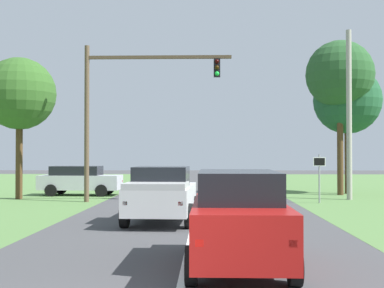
{
  "coord_description": "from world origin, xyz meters",
  "views": [
    {
      "loc": [
        0.47,
        -6.91,
        2.39
      ],
      "look_at": [
        -0.24,
        17.95,
        2.85
      ],
      "focal_mm": 50.08,
      "sensor_mm": 36.0,
      "label": 1
    }
  ],
  "objects_px": {
    "oak_tree_right": "(347,101)",
    "traffic_light": "(124,99)",
    "pickup_truck_lead": "(162,194)",
    "utility_pole_right": "(349,115)",
    "extra_tree_2": "(20,94)",
    "red_suv_near": "(238,217)",
    "crossing_suv_far": "(80,180)",
    "keep_moving_sign": "(319,172)",
    "extra_tree_1": "(340,75)"
  },
  "relations": [
    {
      "from": "oak_tree_right",
      "to": "traffic_light",
      "type": "bearing_deg",
      "value": -154.65
    },
    {
      "from": "pickup_truck_lead",
      "to": "utility_pole_right",
      "type": "height_order",
      "value": "utility_pole_right"
    },
    {
      "from": "extra_tree_2",
      "to": "red_suv_near",
      "type": "bearing_deg",
      "value": -57.64
    },
    {
      "from": "red_suv_near",
      "to": "crossing_suv_far",
      "type": "relative_size",
      "value": 1.05
    },
    {
      "from": "crossing_suv_far",
      "to": "extra_tree_2",
      "type": "height_order",
      "value": "extra_tree_2"
    },
    {
      "from": "traffic_light",
      "to": "keep_moving_sign",
      "type": "bearing_deg",
      "value": -1.74
    },
    {
      "from": "keep_moving_sign",
      "to": "utility_pole_right",
      "type": "relative_size",
      "value": 0.27
    },
    {
      "from": "oak_tree_right",
      "to": "utility_pole_right",
      "type": "distance_m",
      "value": 4.49
    },
    {
      "from": "pickup_truck_lead",
      "to": "utility_pole_right",
      "type": "distance_m",
      "value": 13.61
    },
    {
      "from": "keep_moving_sign",
      "to": "utility_pole_right",
      "type": "distance_m",
      "value": 4.09
    },
    {
      "from": "oak_tree_right",
      "to": "extra_tree_1",
      "type": "height_order",
      "value": "extra_tree_1"
    },
    {
      "from": "traffic_light",
      "to": "oak_tree_right",
      "type": "relative_size",
      "value": 1.02
    },
    {
      "from": "oak_tree_right",
      "to": "extra_tree_2",
      "type": "xyz_separation_m",
      "value": [
        -18.41,
        -4.35,
        -0.05
      ]
    },
    {
      "from": "red_suv_near",
      "to": "traffic_light",
      "type": "height_order",
      "value": "traffic_light"
    },
    {
      "from": "keep_moving_sign",
      "to": "utility_pole_right",
      "type": "height_order",
      "value": "utility_pole_right"
    },
    {
      "from": "crossing_suv_far",
      "to": "extra_tree_1",
      "type": "bearing_deg",
      "value": 2.63
    },
    {
      "from": "pickup_truck_lead",
      "to": "crossing_suv_far",
      "type": "bearing_deg",
      "value": 115.62
    },
    {
      "from": "crossing_suv_far",
      "to": "extra_tree_1",
      "type": "distance_m",
      "value": 16.31
    },
    {
      "from": "keep_moving_sign",
      "to": "oak_tree_right",
      "type": "distance_m",
      "value": 8.05
    },
    {
      "from": "keep_moving_sign",
      "to": "traffic_light",
      "type": "bearing_deg",
      "value": 178.26
    },
    {
      "from": "keep_moving_sign",
      "to": "extra_tree_2",
      "type": "distance_m",
      "value": 16.05
    },
    {
      "from": "keep_moving_sign",
      "to": "crossing_suv_far",
      "type": "distance_m",
      "value": 13.6
    },
    {
      "from": "red_suv_near",
      "to": "keep_moving_sign",
      "type": "distance_m",
      "value": 15.62
    },
    {
      "from": "utility_pole_right",
      "to": "keep_moving_sign",
      "type": "bearing_deg",
      "value": -134.27
    },
    {
      "from": "traffic_light",
      "to": "extra_tree_1",
      "type": "relative_size",
      "value": 0.87
    },
    {
      "from": "keep_moving_sign",
      "to": "crossing_suv_far",
      "type": "height_order",
      "value": "keep_moving_sign"
    },
    {
      "from": "utility_pole_right",
      "to": "extra_tree_2",
      "type": "bearing_deg",
      "value": -179.55
    },
    {
      "from": "keep_moving_sign",
      "to": "extra_tree_2",
      "type": "height_order",
      "value": "extra_tree_2"
    },
    {
      "from": "keep_moving_sign",
      "to": "extra_tree_1",
      "type": "height_order",
      "value": "extra_tree_1"
    },
    {
      "from": "pickup_truck_lead",
      "to": "keep_moving_sign",
      "type": "bearing_deg",
      "value": 47.05
    },
    {
      "from": "red_suv_near",
      "to": "utility_pole_right",
      "type": "xyz_separation_m",
      "value": [
        6.78,
        16.9,
        3.4
      ]
    },
    {
      "from": "utility_pole_right",
      "to": "extra_tree_1",
      "type": "height_order",
      "value": "extra_tree_1"
    },
    {
      "from": "oak_tree_right",
      "to": "utility_pole_right",
      "type": "height_order",
      "value": "utility_pole_right"
    },
    {
      "from": "red_suv_near",
      "to": "extra_tree_1",
      "type": "height_order",
      "value": "extra_tree_1"
    },
    {
      "from": "crossing_suv_far",
      "to": "utility_pole_right",
      "type": "height_order",
      "value": "utility_pole_right"
    },
    {
      "from": "pickup_truck_lead",
      "to": "traffic_light",
      "type": "distance_m",
      "value": 9.23
    },
    {
      "from": "traffic_light",
      "to": "extra_tree_2",
      "type": "relative_size",
      "value": 1.04
    },
    {
      "from": "red_suv_near",
      "to": "pickup_truck_lead",
      "type": "height_order",
      "value": "red_suv_near"
    },
    {
      "from": "pickup_truck_lead",
      "to": "oak_tree_right",
      "type": "distance_m",
      "value": 17.67
    },
    {
      "from": "crossing_suv_far",
      "to": "red_suv_near",
      "type": "bearing_deg",
      "value": -67.51
    },
    {
      "from": "oak_tree_right",
      "to": "extra_tree_2",
      "type": "height_order",
      "value": "oak_tree_right"
    },
    {
      "from": "traffic_light",
      "to": "keep_moving_sign",
      "type": "distance_m",
      "value": 10.24
    },
    {
      "from": "red_suv_near",
      "to": "keep_moving_sign",
      "type": "height_order",
      "value": "keep_moving_sign"
    },
    {
      "from": "traffic_light",
      "to": "red_suv_near",
      "type": "bearing_deg",
      "value": -72.46
    },
    {
      "from": "traffic_light",
      "to": "crossing_suv_far",
      "type": "distance_m",
      "value": 6.79
    },
    {
      "from": "pickup_truck_lead",
      "to": "extra_tree_1",
      "type": "height_order",
      "value": "extra_tree_1"
    },
    {
      "from": "traffic_light",
      "to": "utility_pole_right",
      "type": "height_order",
      "value": "utility_pole_right"
    },
    {
      "from": "traffic_light",
      "to": "keep_moving_sign",
      "type": "height_order",
      "value": "traffic_light"
    },
    {
      "from": "red_suv_near",
      "to": "traffic_light",
      "type": "relative_size",
      "value": 0.63
    },
    {
      "from": "extra_tree_2",
      "to": "keep_moving_sign",
      "type": "bearing_deg",
      "value": -7.02
    }
  ]
}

